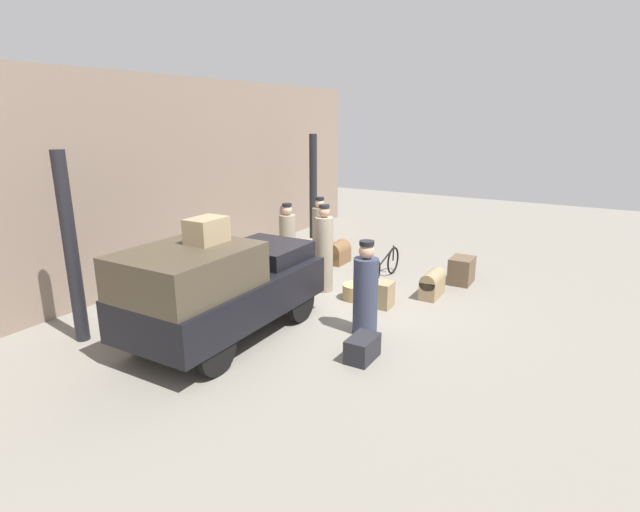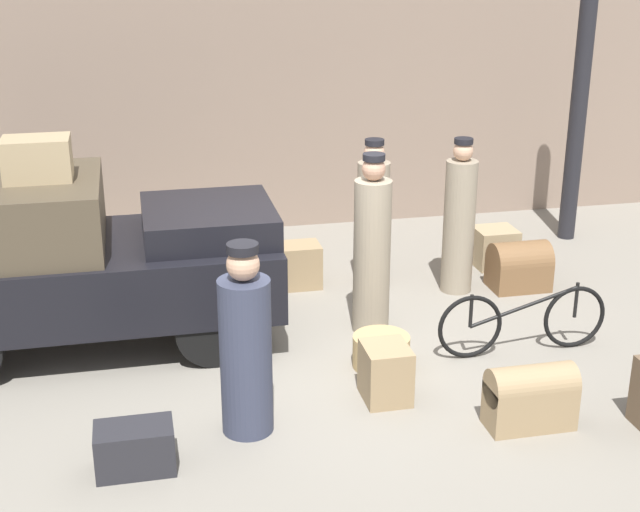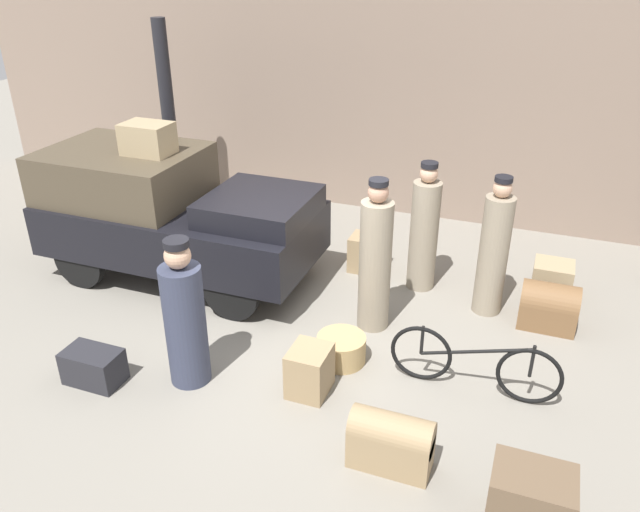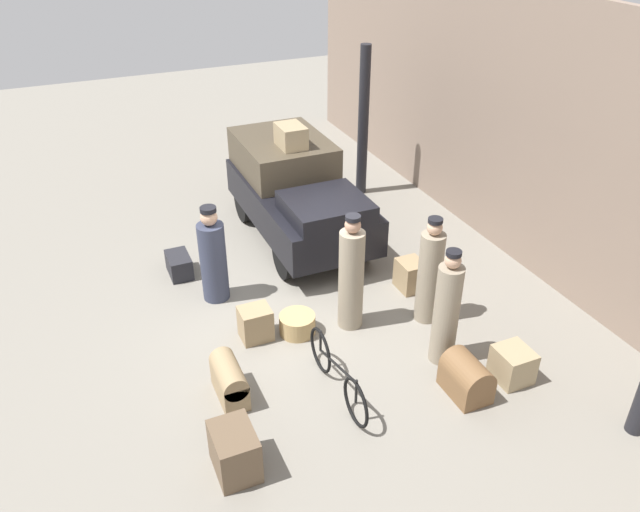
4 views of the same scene
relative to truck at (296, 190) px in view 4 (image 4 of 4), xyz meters
name	(u,v)px [view 4 (image 4 of 4)]	position (x,y,z in m)	size (l,w,h in m)	color
ground_plane	(304,303)	(2.17, -0.75, -0.94)	(30.00, 30.00, 0.00)	gray
station_building_facade	(529,135)	(2.17, 3.33, 1.31)	(16.00, 0.15, 4.50)	gray
canopy_pillar_left	(363,122)	(-1.22, 1.99, 0.63)	(0.22, 0.22, 3.15)	black
truck	(296,190)	(0.00, 0.00, 0.00)	(3.67, 1.71, 1.72)	black
bicycle	(337,374)	(4.27, -1.13, -0.61)	(1.74, 0.04, 0.69)	black
wicker_basket	(297,324)	(2.84, -1.13, -0.79)	(0.54, 0.54, 0.31)	tan
porter_with_bicycle	(430,274)	(3.29, 0.85, -0.14)	(0.37, 0.37, 1.75)	gray
porter_standing_middle	(351,277)	(2.96, -0.30, -0.08)	(0.38, 0.38, 1.87)	gray
conductor_in_dark_uniform	(446,311)	(4.21, 0.53, -0.12)	(0.36, 0.36, 1.78)	gray
porter_lifting_near_truck	(213,258)	(1.44, -1.99, -0.20)	(0.43, 0.43, 1.64)	#33384C
suitcase_small_leather	(235,451)	(4.93, -2.73, -0.65)	(0.63, 0.47, 0.59)	brown
trunk_large_brown	(256,323)	(2.70, -1.73, -0.69)	(0.40, 0.46, 0.51)	#937A56
trunk_barrel_dark	(229,380)	(3.75, -2.44, -0.66)	(0.73, 0.34, 0.56)	#937A56
suitcase_black_upright	(179,265)	(0.51, -2.39, -0.76)	(0.60, 0.37, 0.37)	#232328
trunk_umber_medium	(513,365)	(4.95, 1.18, -0.70)	(0.49, 0.46, 0.48)	#9E8966
trunk_wicker_pale	(466,378)	(4.94, 0.44, -0.68)	(0.66, 0.46, 0.56)	brown
suitcase_tan_flat	(410,275)	(2.47, 1.04, -0.69)	(0.47, 0.40, 0.51)	#937A56
trunk_on_truck_roof	(291,136)	(-0.21, 0.00, 0.98)	(0.62, 0.45, 0.40)	#9E8966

